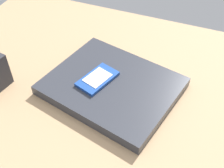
# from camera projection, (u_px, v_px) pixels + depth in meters

# --- Properties ---
(desk_surface) EXTENTS (1.20, 0.80, 0.03)m
(desk_surface) POSITION_uv_depth(u_px,v_px,m) (136.00, 111.00, 0.70)
(desk_surface) COLOR tan
(desk_surface) RESTS_ON ground
(laptop_closed) EXTENTS (0.35, 0.31, 0.03)m
(laptop_closed) POSITION_uv_depth(u_px,v_px,m) (112.00, 86.00, 0.72)
(laptop_closed) COLOR #33353D
(laptop_closed) RESTS_ON desk_surface
(cell_phone_on_laptop) EXTENTS (0.09, 0.12, 0.01)m
(cell_phone_on_laptop) POSITION_uv_depth(u_px,v_px,m) (97.00, 79.00, 0.72)
(cell_phone_on_laptop) COLOR #1E479E
(cell_phone_on_laptop) RESTS_ON laptop_closed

